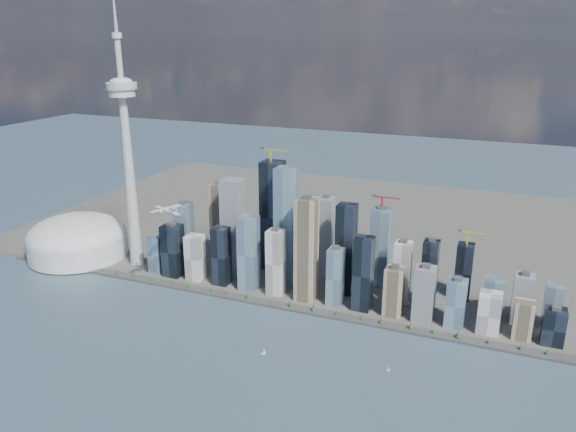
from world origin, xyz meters
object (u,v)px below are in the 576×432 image
at_px(needle_tower, 127,150).
at_px(dome_stadium, 77,239).
at_px(sailboat_east, 389,369).
at_px(airplane, 167,210).
at_px(sailboat_west, 264,352).

xyz_separation_m(needle_tower, dome_stadium, (-140.00, -10.00, -196.40)).
bearing_deg(sailboat_east, needle_tower, 171.09).
xyz_separation_m(dome_stadium, airplane, (289.93, -90.64, 123.62)).
xyz_separation_m(sailboat_west, sailboat_east, (178.79, 25.95, -0.39)).
bearing_deg(dome_stadium, needle_tower, 4.09).
xyz_separation_m(needle_tower, sailboat_west, (375.02, -207.18, -232.43)).
relative_size(dome_stadium, airplane, 3.05).
bearing_deg(sailboat_west, sailboat_east, -6.47).
bearing_deg(dome_stadium, airplane, -17.36).
bearing_deg(sailboat_west, dome_stadium, 144.32).
relative_size(needle_tower, airplane, 8.40).
height_order(needle_tower, sailboat_east, needle_tower).
relative_size(airplane, sailboat_east, 6.96).
bearing_deg(sailboat_east, sailboat_west, -162.53).
height_order(dome_stadium, sailboat_west, dome_stadium).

